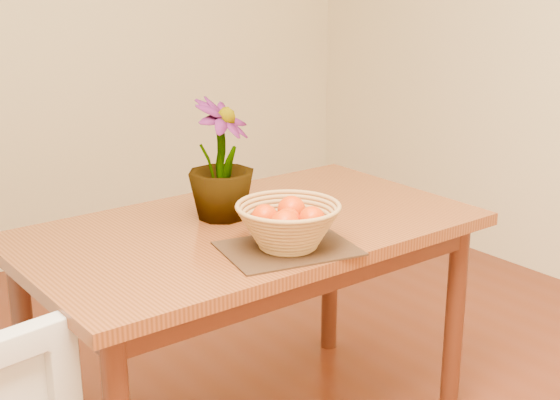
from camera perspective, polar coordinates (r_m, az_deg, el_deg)
table at (r=2.44m, az=-2.26°, el=-3.72°), size 1.40×0.80×0.75m
placemat at (r=2.19m, az=0.60°, el=-3.57°), size 0.42×0.35×0.01m
wicker_basket at (r=2.17m, az=0.60°, el=-2.03°), size 0.30×0.30×0.12m
orange_pile at (r=2.16m, az=0.60°, el=-1.31°), size 0.18×0.17×0.08m
potted_plant at (r=2.42m, az=-4.33°, el=2.94°), size 0.29×0.29×0.38m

